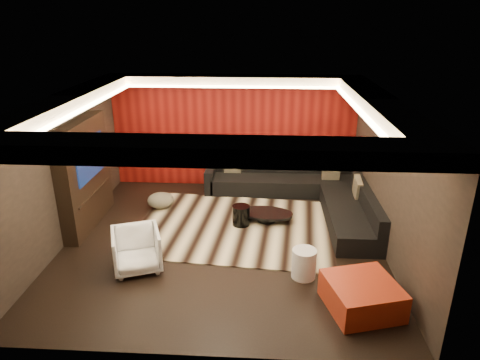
# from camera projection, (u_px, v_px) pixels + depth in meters

# --- Properties ---
(floor) EXTENTS (6.00, 6.00, 0.02)m
(floor) POSITION_uv_depth(u_px,v_px,m) (223.00, 241.00, 8.32)
(floor) COLOR black
(floor) RESTS_ON ground
(ceiling) EXTENTS (6.00, 6.00, 0.02)m
(ceiling) POSITION_uv_depth(u_px,v_px,m) (220.00, 96.00, 7.30)
(ceiling) COLOR silver
(ceiling) RESTS_ON ground
(wall_back) EXTENTS (6.00, 0.02, 2.80)m
(wall_back) POSITION_uv_depth(u_px,v_px,m) (234.00, 131.00, 10.61)
(wall_back) COLOR black
(wall_back) RESTS_ON ground
(wall_left) EXTENTS (0.02, 6.00, 2.80)m
(wall_left) POSITION_uv_depth(u_px,v_px,m) (61.00, 170.00, 7.97)
(wall_left) COLOR black
(wall_left) RESTS_ON ground
(wall_right) EXTENTS (0.02, 6.00, 2.80)m
(wall_right) POSITION_uv_depth(u_px,v_px,m) (389.00, 177.00, 7.64)
(wall_right) COLOR black
(wall_right) RESTS_ON ground
(red_feature_wall) EXTENTS (5.98, 0.05, 2.78)m
(red_feature_wall) POSITION_uv_depth(u_px,v_px,m) (234.00, 132.00, 10.57)
(red_feature_wall) COLOR #6B0C0A
(red_feature_wall) RESTS_ON ground
(soffit_back) EXTENTS (6.00, 0.60, 0.22)m
(soffit_back) POSITION_uv_depth(u_px,v_px,m) (232.00, 81.00, 9.85)
(soffit_back) COLOR silver
(soffit_back) RESTS_ON ground
(soffit_front) EXTENTS (6.00, 0.60, 0.22)m
(soffit_front) POSITION_uv_depth(u_px,v_px,m) (196.00, 150.00, 4.83)
(soffit_front) COLOR silver
(soffit_front) RESTS_ON ground
(soffit_left) EXTENTS (0.60, 4.80, 0.22)m
(soffit_left) POSITION_uv_depth(u_px,v_px,m) (67.00, 102.00, 7.49)
(soffit_left) COLOR silver
(soffit_left) RESTS_ON ground
(soffit_right) EXTENTS (0.60, 4.80, 0.22)m
(soffit_right) POSITION_uv_depth(u_px,v_px,m) (380.00, 105.00, 7.19)
(soffit_right) COLOR silver
(soffit_right) RESTS_ON ground
(cove_back) EXTENTS (4.80, 0.08, 0.04)m
(cove_back) POSITION_uv_depth(u_px,v_px,m) (231.00, 87.00, 9.57)
(cove_back) COLOR #FFD899
(cove_back) RESTS_ON ground
(cove_front) EXTENTS (4.80, 0.08, 0.04)m
(cove_front) POSITION_uv_depth(u_px,v_px,m) (201.00, 149.00, 5.18)
(cove_front) COLOR #FFD899
(cove_front) RESTS_ON ground
(cove_left) EXTENTS (0.08, 4.80, 0.04)m
(cove_left) POSITION_uv_depth(u_px,v_px,m) (87.00, 107.00, 7.50)
(cove_left) COLOR #FFD899
(cove_left) RESTS_ON ground
(cove_right) EXTENTS (0.08, 4.80, 0.04)m
(cove_right) POSITION_uv_depth(u_px,v_px,m) (359.00, 110.00, 7.24)
(cove_right) COLOR #FFD899
(cove_right) RESTS_ON ground
(tv_surround) EXTENTS (0.30, 2.00, 2.20)m
(tv_surround) POSITION_uv_depth(u_px,v_px,m) (85.00, 174.00, 8.63)
(tv_surround) COLOR black
(tv_surround) RESTS_ON ground
(tv_screen) EXTENTS (0.04, 1.30, 0.80)m
(tv_screen) POSITION_uv_depth(u_px,v_px,m) (90.00, 158.00, 8.50)
(tv_screen) COLOR black
(tv_screen) RESTS_ON ground
(tv_shelf) EXTENTS (0.04, 1.60, 0.04)m
(tv_shelf) POSITION_uv_depth(u_px,v_px,m) (95.00, 193.00, 8.77)
(tv_shelf) COLOR black
(tv_shelf) RESTS_ON ground
(rug) EXTENTS (4.25, 3.34, 0.02)m
(rug) POSITION_uv_depth(u_px,v_px,m) (235.00, 226.00, 8.86)
(rug) COLOR beige
(rug) RESTS_ON floor
(coffee_table) EXTENTS (1.27, 1.27, 0.19)m
(coffee_table) POSITION_uv_depth(u_px,v_px,m) (267.00, 216.00, 9.08)
(coffee_table) COLOR black
(coffee_table) RESTS_ON rug
(drum_stool) EXTENTS (0.47, 0.47, 0.42)m
(drum_stool) POSITION_uv_depth(u_px,v_px,m) (241.00, 215.00, 8.85)
(drum_stool) COLOR black
(drum_stool) RESTS_ON rug
(striped_pouf) EXTENTS (0.71, 0.71, 0.33)m
(striped_pouf) POSITION_uv_depth(u_px,v_px,m) (161.00, 200.00, 9.68)
(striped_pouf) COLOR #C0BA95
(striped_pouf) RESTS_ON rug
(white_side_table) EXTENTS (0.45, 0.45, 0.51)m
(white_side_table) POSITION_uv_depth(u_px,v_px,m) (304.00, 263.00, 7.11)
(white_side_table) COLOR white
(white_side_table) RESTS_ON floor
(orange_ottoman) EXTENTS (1.22, 1.22, 0.44)m
(orange_ottoman) POSITION_uv_depth(u_px,v_px,m) (362.00, 295.00, 6.36)
(orange_ottoman) COLOR #A42A15
(orange_ottoman) RESTS_ON floor
(armchair) EXTENTS (1.01, 1.02, 0.73)m
(armchair) POSITION_uv_depth(u_px,v_px,m) (137.00, 250.00, 7.30)
(armchair) COLOR white
(armchair) RESTS_ON floor
(sectional_sofa) EXTENTS (3.65, 3.50, 0.75)m
(sectional_sofa) POSITION_uv_depth(u_px,v_px,m) (305.00, 193.00, 9.86)
(sectional_sofa) COLOR black
(sectional_sofa) RESTS_ON floor
(throw_pillows) EXTENTS (3.09, 1.69, 0.50)m
(throw_pillows) POSITION_uv_depth(u_px,v_px,m) (304.00, 174.00, 10.02)
(throw_pillows) COLOR beige
(throw_pillows) RESTS_ON sectional_sofa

